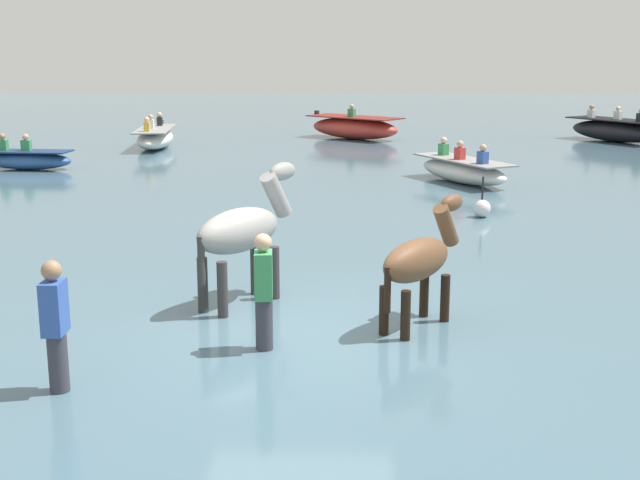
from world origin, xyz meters
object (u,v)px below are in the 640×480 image
boat_near_starboard (354,128)px  channel_buoy (482,208)px  boat_distant_east (463,170)px  person_wading_close (56,335)px  horse_lead_grey (243,233)px  boat_near_port (616,130)px  horse_trailing_bay (419,262)px  boat_mid_channel (27,160)px  person_onlooker_right (264,299)px  boat_far_offshore (155,138)px

boat_near_starboard → channel_buoy: size_ratio=4.73×
boat_near_starboard → boat_distant_east: boat_near_starboard is taller
person_wading_close → boat_distant_east: bearing=67.3°
horse_lead_grey → boat_near_port: size_ratio=0.53×
horse_lead_grey → channel_buoy: (4.08, 6.10, -0.79)m
horse_lead_grey → boat_near_starboard: horse_lead_grey is taller
horse_trailing_bay → boat_near_port: bearing=67.6°
boat_near_starboard → person_wading_close: (-2.89, -24.19, 0.18)m
boat_mid_channel → boat_near_starboard: bearing=43.0°
boat_mid_channel → person_onlooker_right: bearing=-59.6°
boat_near_port → channel_buoy: bearing=-115.9°
boat_mid_channel → person_onlooker_right: 16.50m
boat_far_offshore → person_wading_close: size_ratio=2.32×
horse_lead_grey → boat_near_port: 23.41m
channel_buoy → horse_lead_grey: bearing=-123.8°
boat_distant_east → channel_buoy: size_ratio=4.02×
boat_far_offshore → horse_trailing_bay: bearing=-67.5°
boat_far_offshore → boat_near_starboard: bearing=25.7°
boat_near_starboard → horse_trailing_bay: bearing=-87.8°
boat_near_port → boat_near_starboard: 9.71m
boat_near_port → boat_distant_east: boat_near_port is taller
boat_mid_channel → boat_near_port: 20.65m
boat_mid_channel → boat_far_offshore: size_ratio=0.69×
boat_distant_east → boat_near_starboard: bearing=105.0°
horse_lead_grey → person_onlooker_right: size_ratio=1.29×
boat_mid_channel → boat_distant_east: (12.12, -1.86, 0.04)m
person_onlooker_right → person_wading_close: bearing=-146.3°
horse_lead_grey → person_onlooker_right: 1.84m
horse_trailing_bay → boat_near_starboard: (-0.86, 22.01, -0.40)m
boat_mid_channel → boat_far_offshore: (2.41, 5.35, 0.07)m
boat_mid_channel → person_wading_close: bearing=-67.6°
horse_lead_grey → boat_near_port: horse_lead_grey is taller
person_onlooker_right → channel_buoy: 8.64m
boat_near_starboard → boat_distant_east: 10.90m
horse_lead_grey → channel_buoy: bearing=56.2°
horse_lead_grey → horse_trailing_bay: horse_lead_grey is taller
boat_distant_east → person_wading_close: size_ratio=2.07×
boat_near_starboard → channel_buoy: bearing=-80.0°
boat_near_starboard → boat_distant_east: size_ratio=1.18×
horse_trailing_bay → boat_near_starboard: horse_trailing_bay is taller
boat_mid_channel → channel_buoy: (11.95, -6.39, -0.09)m
horse_trailing_bay → person_wading_close: 4.35m
boat_near_port → person_wading_close: bearing=-118.1°
boat_near_port → person_onlooker_right: size_ratio=2.46×
horse_trailing_bay → horse_lead_grey: bearing=159.7°
person_wading_close → person_onlooker_right: size_ratio=1.00×
horse_lead_grey → person_onlooker_right: bearing=-75.0°
horse_lead_grey → boat_distant_east: bearing=68.2°
person_onlooker_right → channel_buoy: (3.61, 7.84, -0.41)m
boat_near_port → person_wading_close: person_wading_close is taller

